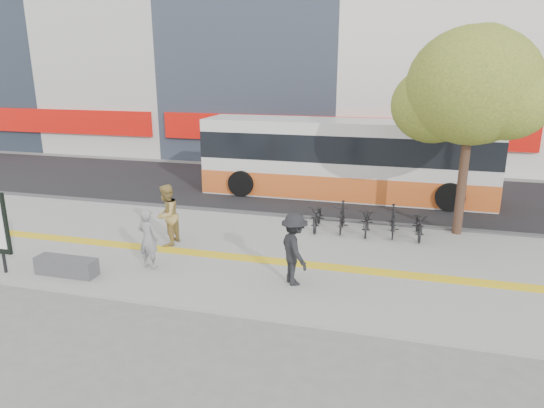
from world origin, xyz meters
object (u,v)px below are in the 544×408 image
(pedestrian_tan, at_px, (167,215))
(pedestrian_dark, at_px, (294,249))
(bench, at_px, (67,266))
(street_tree, at_px, (471,89))
(seated_woman, at_px, (148,239))
(bus, at_px, (345,161))

(pedestrian_tan, bearing_deg, pedestrian_dark, 69.18)
(bench, distance_m, street_tree, 12.23)
(pedestrian_dark, bearing_deg, pedestrian_tan, 33.92)
(pedestrian_tan, bearing_deg, bench, -29.10)
(pedestrian_tan, height_order, pedestrian_dark, pedestrian_tan)
(street_tree, xyz_separation_m, pedestrian_tan, (-8.30, -3.40, -3.53))
(bench, relative_size, street_tree, 0.25)
(seated_woman, bearing_deg, street_tree, -137.73)
(street_tree, height_order, bus, street_tree)
(street_tree, distance_m, seated_woman, 10.13)
(bench, height_order, street_tree, street_tree)
(bench, distance_m, bus, 11.34)
(bench, height_order, pedestrian_dark, pedestrian_dark)
(street_tree, relative_size, pedestrian_tan, 3.48)
(pedestrian_tan, bearing_deg, bus, 149.18)
(street_tree, distance_m, pedestrian_dark, 7.41)
(bench, xyz_separation_m, pedestrian_dark, (5.64, 1.01, 0.66))
(street_tree, distance_m, bus, 6.23)
(pedestrian_tan, relative_size, pedestrian_dark, 1.03)
(seated_woman, bearing_deg, bench, 37.52)
(bench, relative_size, pedestrian_tan, 0.88)
(bus, relative_size, pedestrian_tan, 6.31)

